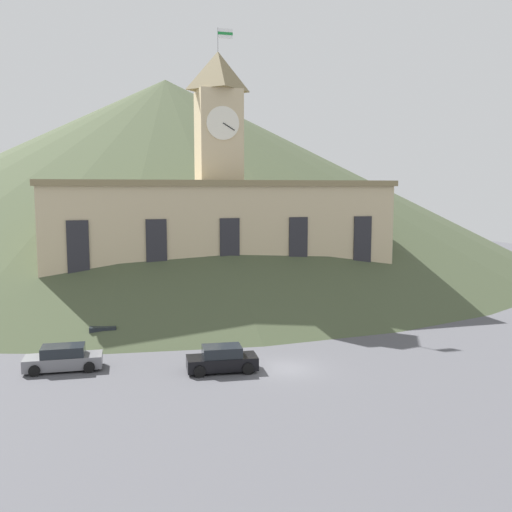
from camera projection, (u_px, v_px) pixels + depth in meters
ground_plane at (286, 369)px, 40.53m from camera, size 160.00×160.00×0.00m
civic_building at (219, 236)px, 61.97m from camera, size 36.94×10.85×29.43m
banner_fence at (237, 308)px, 54.97m from camera, size 34.82×0.12×2.55m
hillside_backdrop at (167, 169)px, 107.56m from camera, size 132.29×132.29×32.79m
street_lamp_center at (172, 288)px, 54.41m from camera, size 1.26×0.36×4.46m
street_lamp_right at (296, 282)px, 57.70m from camera, size 1.26×0.36×4.53m
car_silver_hatch at (103, 335)px, 47.08m from camera, size 4.00×2.21×1.50m
car_gray_pickup at (63, 359)px, 40.15m from camera, size 5.38×2.55×1.75m
car_black_suv at (222, 360)px, 39.88m from camera, size 5.03×2.66×1.80m
car_yellow_coupe at (214, 324)px, 51.37m from camera, size 4.28×2.28×1.35m
pedestrian at (301, 316)px, 52.83m from camera, size 0.45×0.45×1.79m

